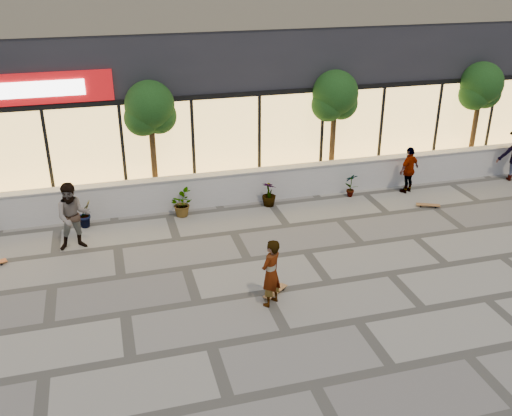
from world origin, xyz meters
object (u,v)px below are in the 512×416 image
object	(u,v)px
tree_midwest	(150,111)
skateboard_center	(275,291)
skater_left	(73,216)
skateboard_right_near	(428,205)
skater_right_near	(409,170)
tree_mideast	(335,99)
skater_center	(271,273)
tree_east	(481,89)

from	to	relation	value
tree_midwest	skateboard_center	bearing A→B (deg)	-71.48
skater_left	skateboard_right_near	distance (m)	10.70
skater_right_near	skateboard_right_near	size ratio (longest dim) A/B	2.11
skater_left	skater_right_near	distance (m)	10.70
tree_midwest	skater_left	xyz separation A→B (m)	(-2.45, -2.56, -2.04)
tree_mideast	skater_center	bearing A→B (deg)	-122.33
tree_midwest	skater_right_near	xyz separation A→B (m)	(8.19, -1.40, -2.20)
skater_left	skater_right_near	size ratio (longest dim) A/B	1.20
skateboard_center	skater_left	bearing A→B (deg)	103.14
tree_mideast	skater_left	size ratio (longest dim) A/B	2.07
skater_center	skater_right_near	bearing A→B (deg)	-179.48
tree_midwest	skateboard_right_near	bearing A→B (deg)	-18.23
tree_east	skateboard_center	size ratio (longest dim) A/B	5.43
tree_mideast	skateboard_right_near	bearing A→B (deg)	-50.69
tree_east	skater_right_near	distance (m)	4.22
skater_center	tree_mideast	bearing A→B (deg)	-160.93
tree_east	skater_left	bearing A→B (deg)	-169.60
skater_left	tree_mideast	bearing A→B (deg)	13.41
tree_midwest	skateboard_center	xyz separation A→B (m)	(2.08, -6.20, -2.91)
skateboard_center	skateboard_right_near	size ratio (longest dim) A/B	0.97
skater_left	skateboard_center	size ratio (longest dim) A/B	2.62
tree_east	skater_center	distance (m)	11.86
skater_center	skateboard_center	distance (m)	0.85
skateboard_right_near	skater_center	bearing A→B (deg)	-124.21
skater_right_near	skateboard_center	bearing A→B (deg)	12.83
skateboard_center	skateboard_right_near	xyz separation A→B (m)	(6.14, 3.49, -0.00)
skater_center	skateboard_right_near	size ratio (longest dim) A/B	2.19
tree_mideast	skateboard_right_near	size ratio (longest dim) A/B	5.26
tree_mideast	skater_center	distance (m)	8.05
tree_east	skateboard_center	xyz separation A→B (m)	(-9.42, -6.20, -2.91)
tree_east	skater_center	world-z (taller)	tree_east
skater_center	skateboard_right_near	bearing A→B (deg)	172.55
skater_center	tree_midwest	bearing A→B (deg)	-112.81
tree_mideast	tree_midwest	bearing A→B (deg)	180.00
skater_right_near	skateboard_right_near	xyz separation A→B (m)	(0.03, -1.31, -0.71)
tree_midwest	tree_mideast	distance (m)	6.00
skater_right_near	skateboard_right_near	world-z (taller)	skater_right_near
skater_center	skater_right_near	xyz separation A→B (m)	(6.33, 5.15, -0.03)
tree_mideast	skater_left	bearing A→B (deg)	-163.14
skateboard_right_near	tree_east	bearing A→B (deg)	64.11
tree_east	skateboard_right_near	distance (m)	5.16
skater_center	tree_east	bearing A→B (deg)	175.58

